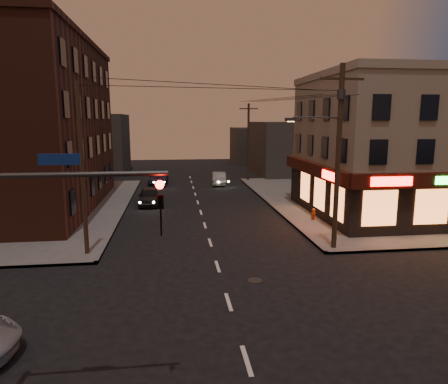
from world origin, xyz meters
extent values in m
plane|color=black|center=(0.00, 0.00, 0.00)|extent=(120.00, 120.00, 0.00)
cube|color=#514F4C|center=(18.00, 19.00, 0.07)|extent=(24.00, 28.00, 0.15)
cube|color=gray|center=(16.00, 13.50, 5.15)|extent=(15.00, 12.00, 10.00)
cube|color=gray|center=(16.00, 13.50, 10.40)|extent=(15.20, 12.20, 0.50)
cube|color=black|center=(8.55, 13.50, 1.85)|extent=(0.25, 12.12, 3.40)
cube|color=#391109|center=(8.25, 13.50, 3.65)|extent=(0.50, 12.60, 0.90)
cube|color=#FF140C|center=(10.70, 6.98, 3.65)|extent=(2.60, 0.06, 0.55)
cube|color=#FF140C|center=(7.98, 9.70, 3.65)|extent=(0.06, 2.60, 0.55)
cube|color=orange|center=(8.40, 12.50, 1.95)|extent=(0.08, 8.40, 2.20)
cube|color=#462116|center=(-14.50, 19.00, 6.65)|extent=(12.00, 20.00, 13.00)
cube|color=#3F3D3A|center=(14.00, 38.00, 3.50)|extent=(10.00, 12.00, 7.00)
cube|color=#3F3D3A|center=(-13.00, 42.00, 4.00)|extent=(9.00, 10.00, 8.00)
cube|color=#3F3D3A|center=(12.00, 52.00, 3.00)|extent=(8.00, 8.00, 6.00)
cylinder|color=#382619|center=(6.80, 5.80, 5.15)|extent=(0.28, 0.28, 10.00)
cube|color=#382619|center=(6.80, 5.80, 9.35)|extent=(2.40, 0.12, 0.12)
cylinder|color=#333538|center=(6.80, 5.80, 8.55)|extent=(0.44, 0.44, 0.50)
cylinder|color=#333538|center=(5.50, 5.80, 7.35)|extent=(2.60, 0.10, 0.10)
cube|color=#333538|center=(4.10, 5.80, 7.25)|extent=(0.60, 0.25, 0.18)
cube|color=#FFD88C|center=(4.10, 5.80, 7.15)|extent=(0.35, 0.15, 0.04)
cylinder|color=#382619|center=(6.80, 32.00, 4.65)|extent=(0.26, 0.26, 9.00)
cylinder|color=#382619|center=(-6.80, 6.50, 4.65)|extent=(0.24, 0.24, 9.00)
cylinder|color=#333538|center=(-4.40, -5.60, 6.00)|extent=(4.40, 0.12, 0.12)
imported|color=black|center=(-2.40, -5.60, 5.50)|extent=(0.16, 0.20, 1.00)
sphere|color=#FF0C05|center=(-2.40, -5.72, 5.75)|extent=(0.20, 0.20, 0.20)
cube|color=navy|center=(-4.60, -5.60, 6.35)|extent=(0.90, 0.05, 0.25)
imported|color=black|center=(-4.24, 19.51, 0.75)|extent=(1.93, 4.46, 1.50)
imported|color=slate|center=(3.05, 29.66, 0.70)|extent=(1.94, 4.40, 1.40)
imported|color=#1D1C39|center=(-3.79, 30.54, 0.73)|extent=(2.32, 5.14, 1.46)
cylinder|color=#962E0D|center=(7.80, 11.99, 0.48)|extent=(0.30, 0.30, 0.67)
sphere|color=#962E0D|center=(7.80, 11.99, 0.85)|extent=(0.27, 0.27, 0.27)
cylinder|color=#962E0D|center=(7.80, 11.99, 0.62)|extent=(0.38, 0.22, 0.13)
cylinder|color=#962E0D|center=(7.80, 11.99, 0.62)|extent=(0.22, 0.38, 0.13)
camera|label=1|loc=(-2.08, -14.86, 7.20)|focal=32.00mm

